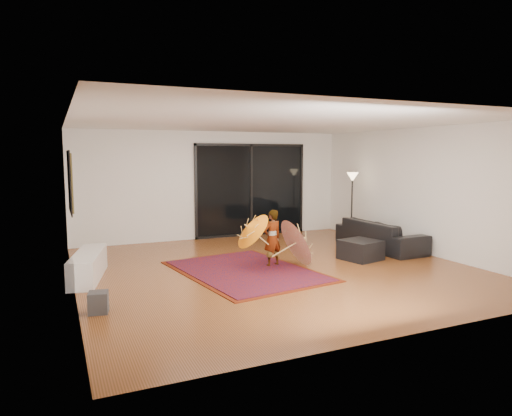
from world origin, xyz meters
TOP-DOWN VIEW (x-y plane):
  - floor at (0.00, 0.00)m, footprint 7.00×7.00m
  - ceiling at (0.00, 0.00)m, footprint 7.00×7.00m
  - wall_back at (0.00, 3.50)m, footprint 7.00×0.00m
  - wall_front at (0.00, -3.50)m, footprint 7.00×0.00m
  - wall_left at (-3.50, 0.00)m, footprint 0.00×7.00m
  - wall_right at (3.50, 0.00)m, footprint 0.00×7.00m
  - sliding_door at (1.00, 3.47)m, footprint 3.06×0.07m
  - painting at (-3.46, 1.00)m, footprint 0.04×1.28m
  - media_console at (-3.25, 0.65)m, footprint 0.77×1.69m
  - speaker at (-3.25, -1.21)m, footprint 0.30×0.30m
  - persian_rug at (-0.59, 0.01)m, footprint 2.54×3.26m
  - sofa at (2.95, 0.63)m, footprint 0.93×2.24m
  - ottoman at (1.90, -0.05)m, footprint 0.83×0.83m
  - floor_lamp at (3.10, 1.93)m, footprint 0.29×0.29m
  - child at (0.02, 0.18)m, footprint 0.44×0.34m
  - parasol_orange at (-0.53, 0.13)m, footprint 0.63×0.77m
  - parasol_white at (0.62, 0.03)m, footprint 0.56×0.97m

SIDE VIEW (x-z plane):
  - floor at x=0.00m, z-range 0.00..0.00m
  - persian_rug at x=-0.59m, z-range 0.00..0.02m
  - speaker at x=-3.25m, z-range 0.00..0.29m
  - ottoman at x=1.90m, z-range 0.00..0.40m
  - media_console at x=-3.25m, z-range 0.00..0.46m
  - sofa at x=2.95m, z-range 0.00..0.65m
  - parasol_white at x=0.62m, z-range 0.02..0.99m
  - child at x=0.02m, z-range 0.00..1.09m
  - parasol_orange at x=-0.53m, z-range 0.31..1.16m
  - sliding_door at x=1.00m, z-range 0.00..2.40m
  - floor_lamp at x=3.10m, z-range 0.49..2.16m
  - wall_back at x=0.00m, z-range -2.15..4.85m
  - wall_front at x=0.00m, z-range -2.15..4.85m
  - wall_left at x=-3.50m, z-range -2.15..4.85m
  - wall_right at x=3.50m, z-range -2.15..4.85m
  - painting at x=-3.46m, z-range 1.11..2.19m
  - ceiling at x=0.00m, z-range 2.70..2.70m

